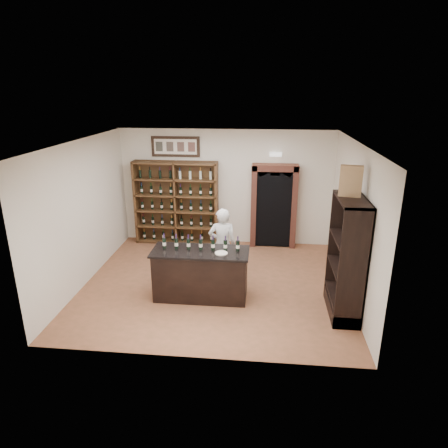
{
  "coord_description": "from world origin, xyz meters",
  "views": [
    {
      "loc": [
        0.98,
        -7.63,
        3.99
      ],
      "look_at": [
        0.17,
        0.3,
        1.25
      ],
      "focal_mm": 32.0,
      "sensor_mm": 36.0,
      "label": 1
    }
  ],
  "objects_px": {
    "shopkeeper": "(222,245)",
    "side_cabinet": "(346,275)",
    "tasting_counter": "(201,274)",
    "wine_shelf": "(177,203)",
    "wine_crate": "(351,181)",
    "counter_bottle_0": "(164,243)"
  },
  "relations": [
    {
      "from": "shopkeeper",
      "to": "side_cabinet",
      "type": "bearing_deg",
      "value": 148.48
    },
    {
      "from": "tasting_counter",
      "to": "shopkeeper",
      "type": "height_order",
      "value": "shopkeeper"
    },
    {
      "from": "wine_shelf",
      "to": "shopkeeper",
      "type": "height_order",
      "value": "wine_shelf"
    },
    {
      "from": "tasting_counter",
      "to": "side_cabinet",
      "type": "xyz_separation_m",
      "value": [
        2.72,
        -0.3,
        0.26
      ]
    },
    {
      "from": "shopkeeper",
      "to": "wine_crate",
      "type": "xyz_separation_m",
      "value": [
        2.32,
        -0.97,
        1.66
      ]
    },
    {
      "from": "wine_shelf",
      "to": "counter_bottle_0",
      "type": "distance_m",
      "value": 2.9
    },
    {
      "from": "wine_shelf",
      "to": "shopkeeper",
      "type": "bearing_deg",
      "value": -55.77
    },
    {
      "from": "wine_crate",
      "to": "tasting_counter",
      "type": "bearing_deg",
      "value": -171.21
    },
    {
      "from": "side_cabinet",
      "to": "shopkeeper",
      "type": "bearing_deg",
      "value": 154.92
    },
    {
      "from": "tasting_counter",
      "to": "shopkeeper",
      "type": "distance_m",
      "value": 0.94
    },
    {
      "from": "side_cabinet",
      "to": "wine_crate",
      "type": "bearing_deg",
      "value": 114.84
    },
    {
      "from": "counter_bottle_0",
      "to": "side_cabinet",
      "type": "xyz_separation_m",
      "value": [
        3.44,
        -0.36,
        -0.35
      ]
    },
    {
      "from": "counter_bottle_0",
      "to": "wine_crate",
      "type": "relative_size",
      "value": 0.56
    },
    {
      "from": "tasting_counter",
      "to": "wine_shelf",
      "type": "bearing_deg",
      "value": 110.56
    },
    {
      "from": "shopkeeper",
      "to": "wine_crate",
      "type": "relative_size",
      "value": 3.03
    },
    {
      "from": "counter_bottle_0",
      "to": "wine_crate",
      "type": "distance_m",
      "value": 3.65
    },
    {
      "from": "tasting_counter",
      "to": "side_cabinet",
      "type": "bearing_deg",
      "value": -6.28
    },
    {
      "from": "tasting_counter",
      "to": "wine_crate",
      "type": "relative_size",
      "value": 3.53
    },
    {
      "from": "counter_bottle_0",
      "to": "shopkeeper",
      "type": "xyz_separation_m",
      "value": [
        1.06,
        0.76,
        -0.3
      ]
    },
    {
      "from": "wine_shelf",
      "to": "counter_bottle_0",
      "type": "bearing_deg",
      "value": -82.47
    },
    {
      "from": "wine_shelf",
      "to": "shopkeeper",
      "type": "relative_size",
      "value": 1.36
    },
    {
      "from": "wine_shelf",
      "to": "tasting_counter",
      "type": "distance_m",
      "value": 3.19
    }
  ]
}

